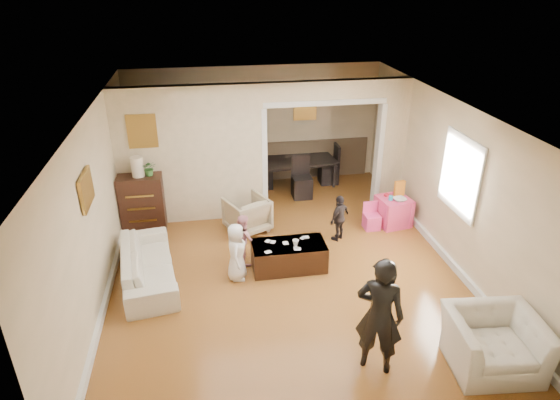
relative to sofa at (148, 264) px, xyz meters
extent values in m
plane|color=#A45F2A|center=(2.14, 0.16, -0.28)|extent=(7.00, 7.00, 0.00)
cube|color=beige|center=(0.76, 1.96, 1.02)|extent=(2.75, 0.18, 2.60)
cube|color=beige|center=(4.61, 1.96, 1.02)|extent=(0.55, 0.18, 2.60)
cube|color=beige|center=(3.24, 1.96, 2.14)|extent=(2.22, 0.18, 0.35)
cube|color=white|center=(4.87, -0.24, 1.27)|extent=(0.03, 0.95, 1.10)
cube|color=brown|center=(-0.06, 1.86, 1.57)|extent=(0.45, 0.03, 0.55)
cube|color=brown|center=(-0.57, -0.44, 1.52)|extent=(0.03, 0.55, 0.40)
cube|color=brown|center=(3.24, 3.60, 1.42)|extent=(0.45, 0.03, 0.55)
imported|color=silver|center=(0.00, 0.00, 0.00)|extent=(1.02, 2.01, 0.56)
imported|color=tan|center=(1.68, 1.34, 0.05)|extent=(0.94, 0.95, 0.66)
imported|color=silver|center=(4.27, -2.53, 0.06)|extent=(1.15, 1.03, 0.69)
cube|color=black|center=(-0.20, 1.68, 0.26)|extent=(0.79, 0.44, 1.08)
cylinder|color=beige|center=(-0.20, 1.68, 0.98)|extent=(0.22, 0.22, 0.36)
imported|color=#3B7232|center=(0.00, 1.68, 0.94)|extent=(0.25, 0.22, 0.28)
cube|color=#351C11|center=(2.22, -0.03, -0.06)|extent=(1.18, 0.59, 0.44)
imported|color=silver|center=(2.32, -0.08, 0.21)|extent=(0.10, 0.10, 0.09)
cube|color=#DC3A70|center=(4.44, 1.11, -0.01)|extent=(0.65, 0.65, 0.54)
cube|color=yellow|center=(4.56, 1.21, 0.41)|extent=(0.21, 0.10, 0.30)
cylinder|color=#27A2C6|center=(4.34, 1.06, 0.30)|extent=(0.08, 0.08, 0.08)
cube|color=#B51629|center=(4.32, 1.23, 0.28)|extent=(0.10, 0.09, 0.05)
imported|color=silver|center=(4.49, 0.99, 0.29)|extent=(0.27, 0.27, 0.06)
imported|color=black|center=(2.98, 3.23, 0.02)|extent=(1.81, 1.13, 0.61)
imported|color=black|center=(2.87, -2.32, 0.49)|extent=(0.68, 0.60, 1.55)
imported|color=white|center=(1.37, -0.18, 0.19)|extent=(0.38, 0.51, 0.95)
imported|color=pink|center=(1.52, 0.27, 0.15)|extent=(0.45, 0.51, 0.86)
imported|color=black|center=(3.27, 0.72, 0.15)|extent=(0.52, 0.49, 0.87)
cube|color=white|center=(2.48, 0.12, 0.16)|extent=(0.10, 0.10, 0.00)
cube|color=white|center=(1.86, -0.21, 0.16)|extent=(0.12, 0.11, 0.00)
cube|color=white|center=(2.31, -0.15, 0.16)|extent=(0.09, 0.10, 0.00)
cube|color=white|center=(2.33, -0.19, 0.16)|extent=(0.12, 0.10, 0.00)
cube|color=white|center=(2.17, 0.01, 0.16)|extent=(0.09, 0.11, 0.00)
cube|color=white|center=(1.97, 0.08, 0.16)|extent=(0.11, 0.11, 0.00)
cube|color=white|center=(1.90, 0.12, 0.16)|extent=(0.11, 0.11, 0.00)
cube|color=white|center=(2.53, 0.14, 0.16)|extent=(0.10, 0.08, 0.00)
camera|label=1|loc=(1.00, -6.46, 4.11)|focal=30.57mm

